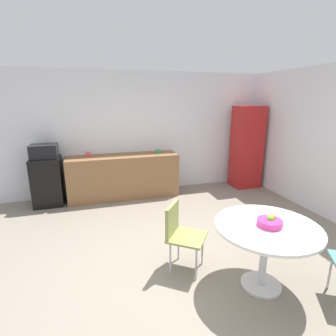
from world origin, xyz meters
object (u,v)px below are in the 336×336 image
at_px(microwave, 44,151).
at_px(fruit_bowl, 270,222).
at_px(mug_green, 159,151).
at_px(locker_cabinet, 247,147).
at_px(round_table, 266,237).
at_px(mini_fridge, 48,181).
at_px(mug_white, 88,154).
at_px(chair_olive, 179,229).

xyz_separation_m(microwave, fruit_bowl, (2.61, -3.23, -0.28)).
height_order(fruit_bowl, mug_green, mug_green).
xyz_separation_m(locker_cabinet, round_table, (-1.74, -3.11, -0.33)).
bearing_deg(mini_fridge, mug_white, 5.09).
bearing_deg(locker_cabinet, microwave, 178.68).
height_order(microwave, mug_white, microwave).
bearing_deg(mug_green, round_table, -83.42).
distance_m(mini_fridge, round_table, 4.13).
distance_m(microwave, locker_cabinet, 4.33).
xyz_separation_m(microwave, locker_cabinet, (4.33, -0.10, -0.13)).
height_order(locker_cabinet, mug_white, locker_cabinet).
distance_m(locker_cabinet, mug_white, 3.55).
distance_m(mini_fridge, chair_olive, 3.20).
xyz_separation_m(microwave, mug_white, (0.79, 0.07, -0.12)).
relative_size(mug_white, mug_green, 1.00).
distance_m(fruit_bowl, mug_white, 3.77).
xyz_separation_m(mini_fridge, mug_white, (0.79, 0.07, 0.48)).
distance_m(microwave, chair_olive, 3.25).
height_order(round_table, chair_olive, chair_olive).
bearing_deg(fruit_bowl, microwave, 129.01).
distance_m(chair_olive, mug_white, 2.93).
bearing_deg(locker_cabinet, round_table, -119.15).
relative_size(mini_fridge, mug_green, 7.28).
height_order(mini_fridge, round_table, mini_fridge).
bearing_deg(round_table, mug_white, 118.80).
height_order(mini_fridge, mug_green, mug_green).
distance_m(mini_fridge, mug_white, 0.93).
bearing_deg(locker_cabinet, mug_white, 177.25).
xyz_separation_m(locker_cabinet, fruit_bowl, (-1.72, -3.13, -0.15)).
height_order(microwave, locker_cabinet, locker_cabinet).
bearing_deg(fruit_bowl, mug_green, 96.88).
xyz_separation_m(mug_white, mug_green, (1.44, -0.11, 0.00)).
distance_m(mini_fridge, mug_green, 2.28).
relative_size(locker_cabinet, fruit_bowl, 7.26).
xyz_separation_m(locker_cabinet, mug_green, (-2.10, 0.06, 0.01)).
height_order(mini_fridge, fruit_bowl, mini_fridge).
relative_size(round_table, mug_white, 8.53).
bearing_deg(locker_cabinet, mini_fridge, 178.68).
bearing_deg(round_table, mug_green, 96.58).
bearing_deg(mug_green, microwave, 178.90).
xyz_separation_m(mini_fridge, mug_green, (2.23, -0.04, 0.48)).
bearing_deg(round_table, locker_cabinet, 60.85).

